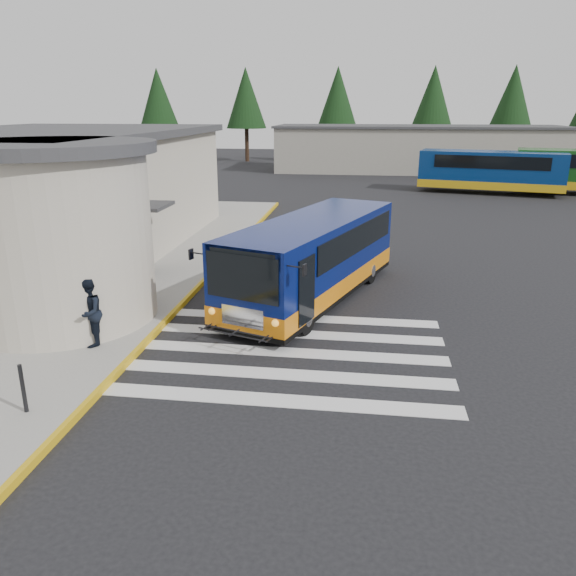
# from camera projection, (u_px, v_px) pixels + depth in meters

# --- Properties ---
(ground) EXTENTS (140.00, 140.00, 0.00)m
(ground) POSITION_uv_depth(u_px,v_px,m) (307.00, 341.00, 14.57)
(ground) COLOR black
(ground) RESTS_ON ground
(sidewalk) EXTENTS (10.00, 34.00, 0.15)m
(sidewalk) POSITION_uv_depth(u_px,v_px,m) (62.00, 280.00, 19.49)
(sidewalk) COLOR gray
(sidewalk) RESTS_ON ground
(curb_strip) EXTENTS (0.12, 34.00, 0.16)m
(curb_strip) POSITION_uv_depth(u_px,v_px,m) (200.00, 285.00, 18.84)
(curb_strip) COLOR gold
(curb_strip) RESTS_ON ground
(station_building) EXTENTS (12.70, 18.70, 4.80)m
(station_building) POSITION_uv_depth(u_px,v_px,m) (48.00, 195.00, 21.70)
(station_building) COLOR #B5AB99
(station_building) RESTS_ON ground
(crosswalk) EXTENTS (8.00, 5.35, 0.01)m
(crosswalk) POSITION_uv_depth(u_px,v_px,m) (284.00, 352.00, 13.88)
(crosswalk) COLOR silver
(crosswalk) RESTS_ON ground
(depot_building) EXTENTS (26.40, 8.40, 4.20)m
(depot_building) POSITION_uv_depth(u_px,v_px,m) (417.00, 149.00, 52.76)
(depot_building) COLOR gray
(depot_building) RESTS_ON ground
(tree_line) EXTENTS (58.40, 4.40, 10.00)m
(tree_line) POSITION_uv_depth(u_px,v_px,m) (417.00, 98.00, 58.84)
(tree_line) COLOR black
(tree_line) RESTS_ON ground
(transit_bus) EXTENTS (5.41, 9.25, 2.55)m
(transit_bus) POSITION_uv_depth(u_px,v_px,m) (313.00, 262.00, 17.41)
(transit_bus) COLOR #071355
(transit_bus) RESTS_ON ground
(pedestrian_a) EXTENTS (0.60, 0.71, 1.67)m
(pedestrian_a) POSITION_uv_depth(u_px,v_px,m) (54.00, 303.00, 14.41)
(pedestrian_a) COLOR black
(pedestrian_a) RESTS_ON sidewalk
(pedestrian_b) EXTENTS (0.83, 0.97, 1.73)m
(pedestrian_b) POSITION_uv_depth(u_px,v_px,m) (88.00, 312.00, 13.68)
(pedestrian_b) COLOR black
(pedestrian_b) RESTS_ON sidewalk
(bollard) EXTENTS (0.08, 0.08, 1.00)m
(bollard) POSITION_uv_depth(u_px,v_px,m) (23.00, 389.00, 10.74)
(bollard) COLOR black
(bollard) RESTS_ON sidewalk
(far_bus_a) EXTENTS (10.04, 4.99, 2.49)m
(far_bus_a) POSITION_uv_depth(u_px,v_px,m) (491.00, 170.00, 39.20)
(far_bus_a) COLOR navy
(far_bus_a) RESTS_ON ground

